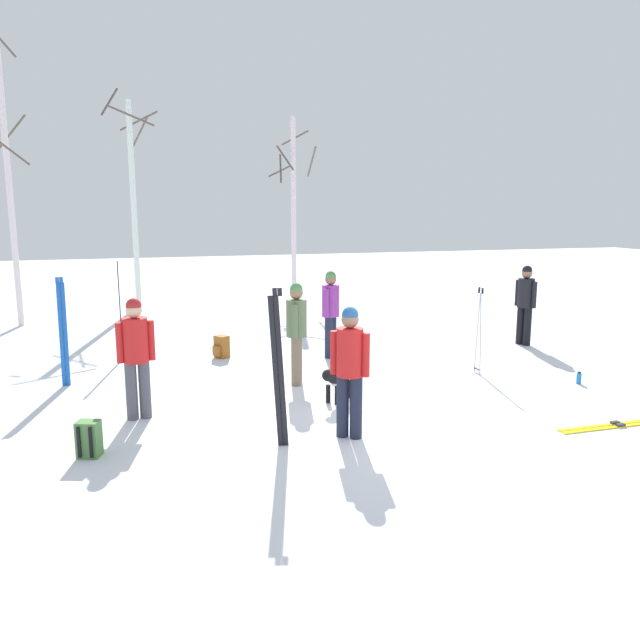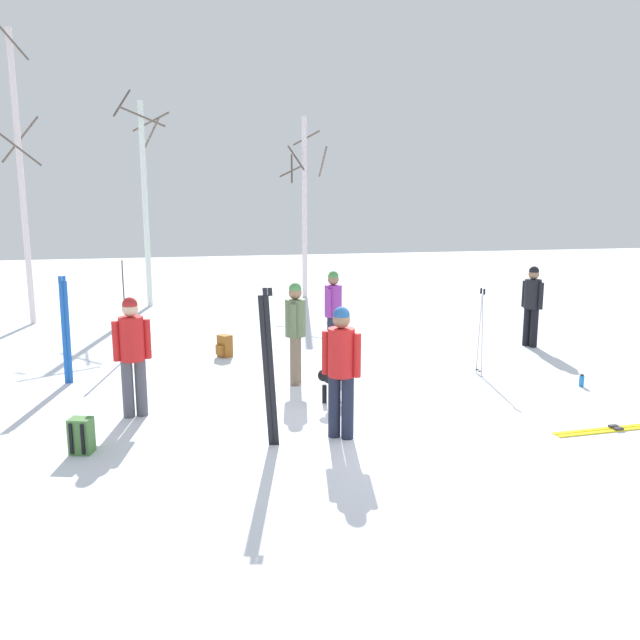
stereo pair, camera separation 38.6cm
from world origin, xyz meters
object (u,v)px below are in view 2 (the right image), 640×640
object	(u,v)px
person_3	(295,327)
water_bottle_0	(582,381)
person_1	(132,349)
ski_pair_planted_1	(269,369)
person_2	(341,364)
ski_pair_planted_0	(66,331)
birch_tree_2	(145,198)
person_0	(532,301)
person_4	(333,308)
dog	(334,377)
birch_tree_3	(304,204)
backpack_1	(82,436)
ski_pair_planted_2	(125,310)
birch_tree_1	(21,178)
ski_poles_0	(481,329)
ski_pair_lying_0	(619,429)
backpack_0	(225,346)

from	to	relation	value
person_3	water_bottle_0	xyz separation A→B (m)	(4.56, -1.34, -0.88)
person_1	ski_pair_planted_1	bearing A→B (deg)	-42.79
person_2	ski_pair_planted_0	xyz separation A→B (m)	(-3.76, 3.53, -0.07)
person_2	person_3	bearing A→B (deg)	91.11
ski_pair_planted_1	birch_tree_2	distance (m)	12.07
person_0	ski_pair_planted_0	distance (m)	9.16
person_4	water_bottle_0	distance (m)	4.65
dog	water_bottle_0	bearing A→B (deg)	-3.66
birch_tree_3	backpack_1	bearing A→B (deg)	-114.61
person_4	ski_pair_planted_2	xyz separation A→B (m)	(-3.96, 0.94, -0.02)
birch_tree_1	backpack_1	bearing A→B (deg)	-76.40
person_4	ski_poles_0	bearing A→B (deg)	-41.00
dog	person_1	bearing A→B (deg)	179.26
person_4	water_bottle_0	world-z (taller)	person_4
person_4	dog	size ratio (longest dim) A/B	2.48
ski_pair_lying_0	person_1	bearing A→B (deg)	161.09
birch_tree_2	dog	bearing A→B (deg)	-74.28
ski_pair_planted_1	water_bottle_0	world-z (taller)	ski_pair_planted_1
person_0	ski_pair_planted_1	xyz separation A→B (m)	(-6.33, -4.11, 0.01)
person_2	backpack_0	distance (m)	4.92
person_4	ski_pair_lying_0	distance (m)	5.60
ski_pair_planted_1	birch_tree_1	bearing A→B (deg)	115.12
person_3	person_4	world-z (taller)	same
ski_pair_planted_2	ski_poles_0	size ratio (longest dim) A/B	1.25
person_2	ski_poles_0	world-z (taller)	person_2
person_1	ski_pair_planted_2	world-z (taller)	ski_pair_planted_2
person_3	ski_pair_planted_0	bearing A→B (deg)	165.18
ski_pair_planted_1	birch_tree_3	xyz separation A→B (m)	(3.30, 12.43, 2.05)
person_4	birch_tree_3	size ratio (longest dim) A/B	0.30
water_bottle_0	birch_tree_1	distance (m)	13.42
ski_pair_lying_0	birch_tree_2	xyz separation A→B (m)	(-6.26, 12.37, 3.18)
backpack_0	water_bottle_0	size ratio (longest dim) A/B	2.11
person_3	birch_tree_3	size ratio (longest dim) A/B	0.30
water_bottle_0	birch_tree_3	distance (m)	11.77
ski_poles_0	water_bottle_0	world-z (taller)	ski_poles_0
person_4	person_0	bearing A→B (deg)	-1.62
ski_pair_lying_0	birch_tree_1	bearing A→B (deg)	131.89
dog	ski_pair_planted_1	xyz separation A→B (m)	(-1.26, -1.51, 0.60)
ski_pair_planted_2	birch_tree_2	size ratio (longest dim) A/B	0.31
person_1	backpack_1	size ratio (longest dim) A/B	3.90
person_1	person_4	xyz separation A→B (m)	(3.67, 2.68, 0.00)
birch_tree_2	birch_tree_3	bearing A→B (deg)	7.73
person_2	backpack_1	size ratio (longest dim) A/B	3.90
birch_tree_2	backpack_0	bearing A→B (deg)	-77.55
ski_pair_planted_2	ski_pair_lying_0	world-z (taller)	ski_pair_planted_2
ski_pair_lying_0	backpack_0	xyz separation A→B (m)	(-4.72, 5.40, 0.20)
ski_pair_planted_2	birch_tree_3	world-z (taller)	birch_tree_3
backpack_0	water_bottle_0	bearing A→B (deg)	-32.61
ski_pair_lying_0	person_0	bearing A→B (deg)	70.28
ski_poles_0	water_bottle_0	bearing A→B (deg)	-40.69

